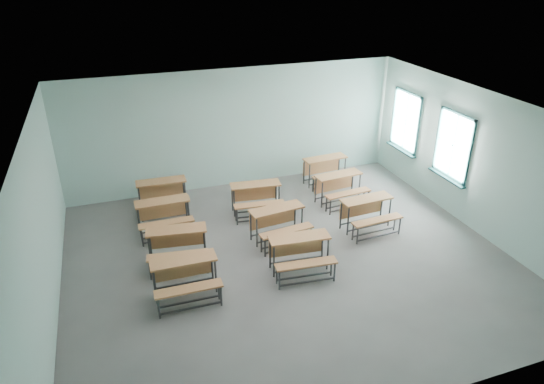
% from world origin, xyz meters
% --- Properties ---
extents(room, '(9.04, 8.04, 3.24)m').
position_xyz_m(room, '(0.08, 0.03, 1.60)').
color(room, slate).
rests_on(room, ground).
extents(desk_unit_r0c0, '(1.23, 0.83, 0.76)m').
position_xyz_m(desk_unit_r0c0, '(-2.24, -0.53, 0.51)').
color(desk_unit_r0c0, '#A3663A').
rests_on(desk_unit_r0c0, ground).
extents(desk_unit_r0c1, '(1.28, 0.93, 0.76)m').
position_xyz_m(desk_unit_r0c1, '(0.06, -0.51, 0.51)').
color(desk_unit_r0c1, '#A3663A').
rests_on(desk_unit_r0c1, ground).
extents(desk_unit_r1c0, '(1.31, 0.97, 0.76)m').
position_xyz_m(desk_unit_r1c0, '(-2.20, 0.59, 0.51)').
color(desk_unit_r1c0, '#A3663A').
rests_on(desk_unit_r1c0, ground).
extents(desk_unit_r1c1, '(1.30, 0.95, 0.76)m').
position_xyz_m(desk_unit_r1c1, '(0.07, 0.77, 0.51)').
color(desk_unit_r1c1, '#A3663A').
rests_on(desk_unit_r1c1, ground).
extents(desk_unit_r1c2, '(1.26, 0.88, 0.76)m').
position_xyz_m(desk_unit_r1c2, '(2.17, 0.53, 0.51)').
color(desk_unit_r1c2, '#A3663A').
rests_on(desk_unit_r1c2, ground).
extents(desk_unit_r2c0, '(1.22, 0.82, 0.76)m').
position_xyz_m(desk_unit_r2c0, '(-2.28, 1.97, 0.51)').
color(desk_unit_r2c0, '#A3663A').
rests_on(desk_unit_r2c0, ground).
extents(desk_unit_r2c1, '(1.30, 0.95, 0.76)m').
position_xyz_m(desk_unit_r2c1, '(-0.02, 2.13, 0.51)').
color(desk_unit_r2c1, '#A3663A').
rests_on(desk_unit_r2c1, ground).
extents(desk_unit_r2c2, '(1.29, 0.93, 0.76)m').
position_xyz_m(desk_unit_r2c2, '(2.17, 1.97, 0.51)').
color(desk_unit_r2c2, '#A3663A').
rests_on(desk_unit_r2c2, ground).
extents(desk_unit_r3c0, '(1.24, 0.85, 0.76)m').
position_xyz_m(desk_unit_r3c0, '(-2.16, 3.07, 0.51)').
color(desk_unit_r3c0, '#A3663A').
rests_on(desk_unit_r3c0, ground).
extents(desk_unit_r3c2, '(1.27, 0.90, 0.76)m').
position_xyz_m(desk_unit_r3c2, '(2.32, 3.11, 0.51)').
color(desk_unit_r3c2, '#A3663A').
rests_on(desk_unit_r3c2, ground).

